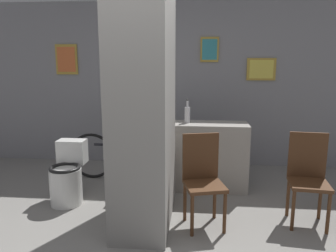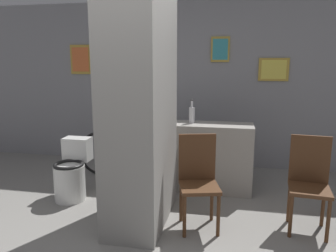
{
  "view_description": "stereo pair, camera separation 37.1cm",
  "coord_description": "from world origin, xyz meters",
  "px_view_note": "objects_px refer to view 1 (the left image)",
  "views": [
    {
      "loc": [
        0.55,
        -2.65,
        1.67
      ],
      "look_at": [
        0.21,
        0.98,
        0.95
      ],
      "focal_mm": 35.0,
      "sensor_mm": 36.0,
      "label": 1
    },
    {
      "loc": [
        0.91,
        -2.6,
        1.67
      ],
      "look_at": [
        0.21,
        0.98,
        0.95
      ],
      "focal_mm": 35.0,
      "sensor_mm": 36.0,
      "label": 2
    }
  ],
  "objects_px": {
    "chair_by_doorway": "(308,175)",
    "bottle_tall": "(187,114)",
    "chair_near_pillar": "(203,176)",
    "bicycle": "(129,156)",
    "toilet": "(67,177)"
  },
  "relations": [
    {
      "from": "toilet",
      "to": "bottle_tall",
      "type": "xyz_separation_m",
      "value": [
        1.4,
        0.63,
        0.68
      ]
    },
    {
      "from": "toilet",
      "to": "chair_by_doorway",
      "type": "bearing_deg",
      "value": -4.9
    },
    {
      "from": "chair_near_pillar",
      "to": "bottle_tall",
      "type": "xyz_separation_m",
      "value": [
        -0.2,
        1.01,
        0.48
      ]
    },
    {
      "from": "toilet",
      "to": "chair_near_pillar",
      "type": "xyz_separation_m",
      "value": [
        1.6,
        -0.38,
        0.2
      ]
    },
    {
      "from": "chair_near_pillar",
      "to": "bicycle",
      "type": "bearing_deg",
      "value": 115.62
    },
    {
      "from": "chair_by_doorway",
      "to": "bottle_tall",
      "type": "distance_m",
      "value": 1.62
    },
    {
      "from": "chair_near_pillar",
      "to": "chair_by_doorway",
      "type": "bearing_deg",
      "value": -6.95
    },
    {
      "from": "chair_by_doorway",
      "to": "bottle_tall",
      "type": "height_order",
      "value": "bottle_tall"
    },
    {
      "from": "chair_near_pillar",
      "to": "bicycle",
      "type": "height_order",
      "value": "chair_near_pillar"
    },
    {
      "from": "toilet",
      "to": "bicycle",
      "type": "distance_m",
      "value": 1.01
    },
    {
      "from": "chair_near_pillar",
      "to": "chair_by_doorway",
      "type": "distance_m",
      "value": 1.1
    },
    {
      "from": "chair_by_doorway",
      "to": "bottle_tall",
      "type": "relative_size",
      "value": 3.02
    },
    {
      "from": "bicycle",
      "to": "toilet",
      "type": "bearing_deg",
      "value": -124.28
    },
    {
      "from": "toilet",
      "to": "bottle_tall",
      "type": "height_order",
      "value": "bottle_tall"
    },
    {
      "from": "chair_near_pillar",
      "to": "chair_by_doorway",
      "type": "height_order",
      "value": "same"
    }
  ]
}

